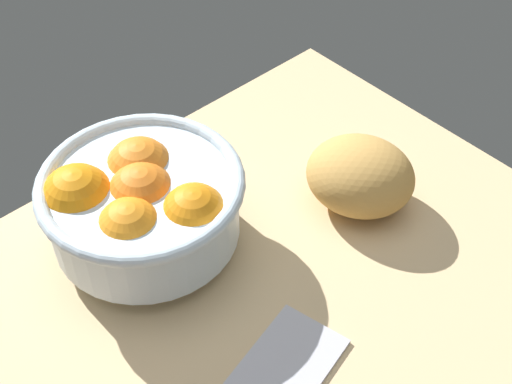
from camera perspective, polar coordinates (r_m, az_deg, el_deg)
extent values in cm
cube|color=#D6B786|center=(80.51, -0.85, -8.71)|extent=(77.16, 56.27, 3.00)
cylinder|color=silver|center=(83.86, -8.50, -3.48)|extent=(10.12, 10.12, 2.34)
cylinder|color=silver|center=(80.28, -8.87, -1.21)|extent=(21.05, 21.05, 7.40)
torus|color=silver|center=(77.66, -9.17, 0.66)|extent=(22.65, 22.65, 1.60)
sphere|color=orange|center=(81.93, -9.17, 1.67)|extent=(7.86, 7.86, 7.86)
sphere|color=orange|center=(75.90, -9.94, -3.09)|extent=(7.29, 7.29, 7.29)
sphere|color=orange|center=(76.29, -4.90, -2.02)|extent=(7.50, 7.50, 7.50)
sphere|color=orange|center=(79.05, -9.01, -0.35)|extent=(7.69, 7.69, 7.69)
sphere|color=orange|center=(79.84, -13.89, -0.68)|extent=(8.23, 8.23, 8.23)
ellipsoid|color=tan|center=(86.19, 8.26, 1.29)|extent=(16.07, 16.76, 8.62)
cube|color=#B8B9C7|center=(73.80, 2.22, -13.73)|extent=(14.57, 10.71, 0.91)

